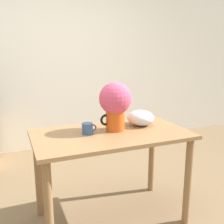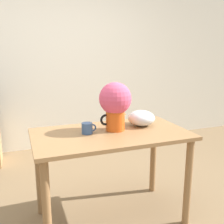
% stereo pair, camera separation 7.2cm
% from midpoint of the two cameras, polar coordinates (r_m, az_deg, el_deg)
% --- Properties ---
extents(ground_plane, '(12.00, 12.00, 0.00)m').
position_cam_midpoint_polar(ground_plane, '(2.45, -4.21, -22.84)').
color(ground_plane, '#7F6647').
extents(wall_back, '(8.00, 0.05, 2.60)m').
position_cam_midpoint_polar(wall_back, '(3.96, -13.78, 10.76)').
color(wall_back, silver).
rests_on(wall_back, ground_plane).
extents(table, '(1.26, 0.70, 0.79)m').
position_cam_midpoint_polar(table, '(2.19, -1.14, -7.73)').
color(table, olive).
rests_on(table, ground_plane).
extents(flower_vase, '(0.27, 0.27, 0.40)m').
position_cam_midpoint_polar(flower_vase, '(2.15, -0.26, 1.95)').
color(flower_vase, '#E05619').
rests_on(flower_vase, table).
extents(coffee_mug, '(0.12, 0.09, 0.09)m').
position_cam_midpoint_polar(coffee_mug, '(2.11, -6.27, -3.59)').
color(coffee_mug, '#385689').
rests_on(coffee_mug, table).
extents(white_bowl, '(0.24, 0.24, 0.13)m').
position_cam_midpoint_polar(white_bowl, '(2.34, 5.38, -1.26)').
color(white_bowl, silver).
rests_on(white_bowl, table).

